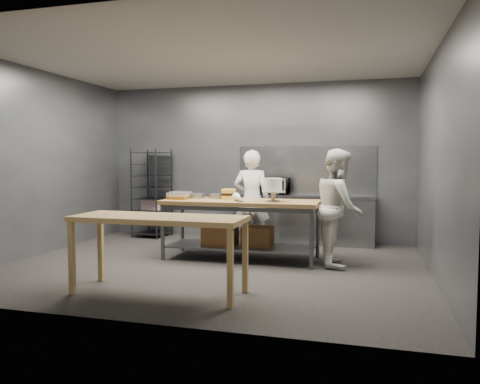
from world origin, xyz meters
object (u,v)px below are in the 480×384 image
Objects in this scene: frosted_cake_stand at (273,187)px; speed_rack at (152,194)px; work_table at (239,222)px; layer_cake at (228,194)px; microwave at (274,186)px; chef_behind at (252,200)px; near_counter at (159,224)px; chef_right at (339,207)px.

speed_rack is at bearing 148.71° from frosted_cake_stand.
layer_cake is at bearing 149.36° from work_table.
microwave reaches higher than layer_cake.
work_table is at bearing 87.87° from chef_behind.
chef_right is (1.89, 2.04, 0.04)m from near_counter.
near_counter is 5.71× the size of frosted_cake_stand.
work_table is 0.81m from frosted_cake_stand.
chef_right is at bearing 47.19° from near_counter.
chef_right reaches higher than layer_cake.
frosted_cake_stand is at bearing -17.30° from layer_cake.
frosted_cake_stand is at bearing -31.29° from speed_rack.
work_table is 6.85× the size of frosted_cake_stand.
chef_behind is 0.95m from microwave.
chef_right reaches higher than work_table.
work_table is 2.79m from speed_rack.
speed_rack is 1.02× the size of chef_behind.
chef_behind is 1.09m from frosted_cake_stand.
microwave is 1.62m from layer_cake.
microwave reaches higher than work_table.
speed_rack is 3.32m from frosted_cake_stand.
near_counter is at bearing -100.66° from work_table.
frosted_cake_stand is (2.83, -1.72, 0.29)m from speed_rack.
speed_rack reaches higher than near_counter.
frosted_cake_stand is at bearing -78.97° from microwave.
microwave is at bearing -104.31° from chef_behind.
chef_behind is 3.15× the size of microwave.
microwave is (0.21, 0.91, 0.20)m from chef_behind.
speed_rack is at bearing 117.30° from near_counter.
near_counter is at bearing -94.70° from layer_cake.
speed_rack is 2.42m from chef_behind.
chef_behind is at bearing 54.27° from chef_right.
frosted_cake_stand is 1.56× the size of layer_cake.
work_table is 1.76m from microwave.
work_table is 1.20× the size of near_counter.
layer_cake is at bearing 162.70° from frosted_cake_stand.
near_counter is 4.10m from speed_rack.
chef_right is at bearing -3.88° from layer_cake.
work_table is at bearing 168.19° from frosted_cake_stand.
chef_right is 7.56× the size of layer_cake.
frosted_cake_stand is at bearing 120.58° from chef_behind.
frosted_cake_stand is (-0.95, -0.12, 0.29)m from chef_right.
speed_rack reaches higher than chef_right.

